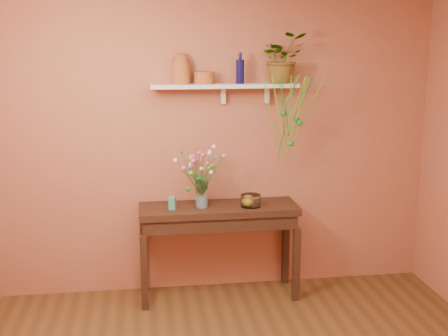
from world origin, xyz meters
The scene contains 13 objects.
room centered at (0.00, 0.00, 1.35)m, with size 4.04×4.04×2.70m.
sideboard centered at (-0.02, 1.75, 0.73)m, with size 1.42×0.46×0.86m.
wall_shelf centered at (0.06, 1.87, 1.92)m, with size 1.30×0.24×0.19m.
terracotta_jug centered at (-0.33, 1.90, 2.07)m, with size 0.18×0.18×0.27m.
terracotta_pot centered at (-0.13, 1.87, 1.99)m, with size 0.17×0.17×0.11m, color #B36030.
blue_bottle centered at (0.18, 1.85, 2.05)m, with size 0.09×0.09×0.27m.
spider_plant centered at (0.56, 1.85, 2.16)m, with size 0.39×0.34×0.44m, color #1D7021.
plant_fronds centered at (0.61, 1.69, 1.64)m, with size 0.58×0.41×0.78m.
glass_vase centered at (-0.17, 1.73, 0.96)m, with size 0.11×0.11×0.23m.
bouquet centered at (-0.19, 1.72, 1.23)m, with size 0.46×0.41×0.45m.
glass_bowl centered at (0.26, 1.69, 0.91)m, with size 0.18×0.18×0.11m.
lemon centered at (0.24, 1.70, 0.90)m, with size 0.08×0.08×0.08m, color yellow.
carton centered at (-0.44, 1.69, 0.92)m, with size 0.06×0.04×0.12m, color teal.
Camera 1 is at (-0.68, -3.23, 2.31)m, focal length 46.76 mm.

